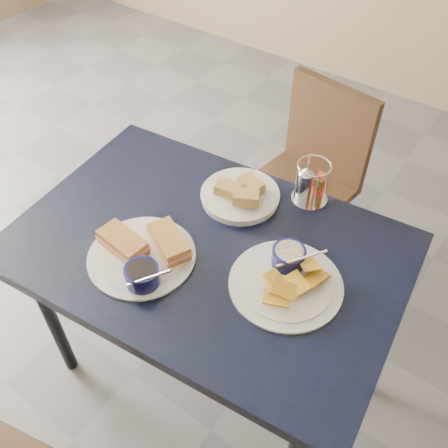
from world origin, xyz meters
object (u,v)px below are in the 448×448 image
Objects in this scene: dining_table at (208,263)px; plantain_plate at (287,275)px; condiment_caddy at (310,185)px; sandwich_plate at (144,253)px; chair_far at (309,166)px; bread_basket at (241,195)px.

dining_table is 3.85× the size of plantain_plate.
dining_table is at bearing -112.33° from condiment_caddy.
sandwich_plate is at bearing -117.58° from condiment_caddy.
sandwich_plate is at bearing -92.36° from chair_far.
condiment_caddy reaches higher than plantain_plate.
sandwich_plate reaches higher than bread_basket.
plantain_plate is at bearing 6.12° from dining_table.
condiment_caddy reaches higher than dining_table.
plantain_plate is (0.24, 0.03, 0.09)m from dining_table.
chair_far is 5.98× the size of condiment_caddy.
chair_far is 2.60× the size of sandwich_plate.
plantain_plate is 0.33m from bread_basket.
chair_far is at bearing 95.09° from dining_table.
bread_basket is 0.21m from condiment_caddy.
bread_basket is 1.73× the size of condiment_caddy.
sandwich_plate is 0.39m from plantain_plate.
bread_basket is (0.04, -0.58, 0.30)m from chair_far.
plantain_plate is (0.35, 0.16, -0.01)m from sandwich_plate.
sandwich_plate is 0.53m from condiment_caddy.
sandwich_plate is 0.36m from bread_basket.
bread_basket reaches higher than dining_table.
plantain_plate is 1.26× the size of bread_basket.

